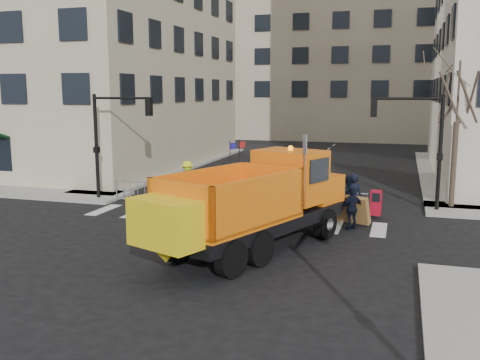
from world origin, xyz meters
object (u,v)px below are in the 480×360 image
(cop_b, at_px, (348,198))
(cop_a, at_px, (353,197))
(plow_truck, at_px, (253,201))
(worker, at_px, (187,179))
(cop_c, at_px, (352,208))
(newspaper_box, at_px, (376,203))

(cop_b, bearing_deg, cop_a, 177.03)
(plow_truck, height_order, worker, plow_truck)
(cop_b, bearing_deg, worker, -16.87)
(plow_truck, bearing_deg, cop_c, -14.59)
(plow_truck, xyz_separation_m, cop_b, (2.66, 5.83, -0.84))
(newspaper_box, bearing_deg, plow_truck, -114.31)
(cop_c, xyz_separation_m, newspaper_box, (0.83, 2.28, -0.17))
(plow_truck, xyz_separation_m, worker, (-5.73, 7.90, -0.73))
(cop_a, xyz_separation_m, cop_c, (0.13, -1.77, -0.14))
(cop_b, bearing_deg, newspaper_box, -159.41)
(plow_truck, distance_m, worker, 9.79)
(cop_a, height_order, newspaper_box, cop_a)
(plow_truck, distance_m, cop_b, 6.46)
(worker, bearing_deg, plow_truck, -98.17)
(cop_b, distance_m, worker, 8.65)
(worker, bearing_deg, cop_c, -67.88)
(plow_truck, height_order, newspaper_box, plow_truck)
(plow_truck, height_order, cop_b, plow_truck)
(cop_c, bearing_deg, cop_b, -119.67)
(cop_b, xyz_separation_m, newspaper_box, (1.17, 0.51, -0.26))
(plow_truck, relative_size, cop_a, 5.30)
(plow_truck, relative_size, cop_b, 5.58)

